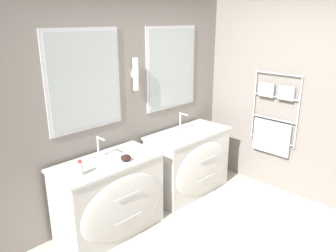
% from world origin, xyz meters
% --- Properties ---
extents(wall_back, '(4.91, 0.15, 2.60)m').
position_xyz_m(wall_back, '(0.00, 1.65, 1.32)').
color(wall_back, gray).
rests_on(wall_back, ground_plane).
extents(wall_right, '(0.13, 3.43, 2.60)m').
position_xyz_m(wall_right, '(1.68, 0.72, 1.29)').
color(wall_right, gray).
rests_on(wall_right, ground_plane).
extents(vanity_left, '(1.16, 0.63, 0.85)m').
position_xyz_m(vanity_left, '(-0.58, 1.26, 0.43)').
color(vanity_left, silver).
rests_on(vanity_left, ground_plane).
extents(vanity_right, '(1.16, 0.63, 0.85)m').
position_xyz_m(vanity_right, '(0.72, 1.26, 0.43)').
color(vanity_right, silver).
rests_on(vanity_right, ground_plane).
extents(faucet_left, '(0.17, 0.15, 0.24)m').
position_xyz_m(faucet_left, '(-0.58, 1.43, 0.98)').
color(faucet_left, silver).
rests_on(faucet_left, vanity_left).
extents(faucet_right, '(0.17, 0.15, 0.24)m').
position_xyz_m(faucet_right, '(0.72, 1.43, 0.98)').
color(faucet_right, silver).
rests_on(faucet_right, vanity_right).
extents(toiletry_bottle, '(0.06, 0.06, 0.15)m').
position_xyz_m(toiletry_bottle, '(-0.94, 1.20, 0.93)').
color(toiletry_bottle, silver).
rests_on(toiletry_bottle, vanity_left).
extents(amenity_bowl, '(0.11, 0.11, 0.07)m').
position_xyz_m(amenity_bowl, '(-0.43, 1.16, 0.89)').
color(amenity_bowl, black).
rests_on(amenity_bowl, vanity_left).
extents(soap_dish, '(0.10, 0.07, 0.04)m').
position_xyz_m(soap_dish, '(0.53, 1.19, 0.87)').
color(soap_dish, white).
rests_on(soap_dish, vanity_right).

